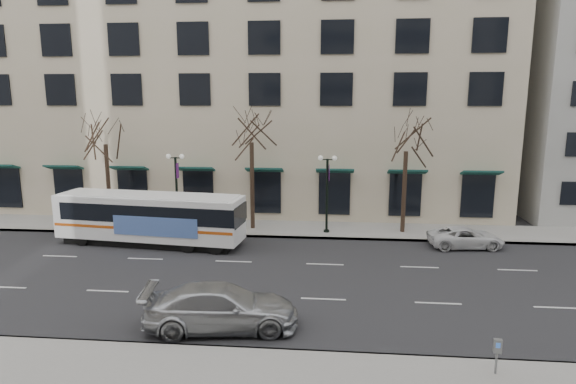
# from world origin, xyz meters

# --- Properties ---
(ground) EXTENTS (160.00, 160.00, 0.00)m
(ground) POSITION_xyz_m (0.00, 0.00, 0.00)
(ground) COLOR black
(ground) RESTS_ON ground
(sidewalk_far) EXTENTS (80.00, 4.00, 0.15)m
(sidewalk_far) POSITION_xyz_m (5.00, 9.00, 0.07)
(sidewalk_far) COLOR gray
(sidewalk_far) RESTS_ON ground
(building_hotel) EXTENTS (40.00, 20.00, 24.00)m
(building_hotel) POSITION_xyz_m (-2.00, 21.00, 12.00)
(building_hotel) COLOR #C2B594
(building_hotel) RESTS_ON ground
(tree_far_left) EXTENTS (3.60, 3.60, 8.34)m
(tree_far_left) POSITION_xyz_m (-10.00, 8.80, 6.70)
(tree_far_left) COLOR black
(tree_far_left) RESTS_ON ground
(tree_far_mid) EXTENTS (3.60, 3.60, 8.55)m
(tree_far_mid) POSITION_xyz_m (0.00, 8.80, 6.91)
(tree_far_mid) COLOR black
(tree_far_mid) RESTS_ON ground
(tree_far_right) EXTENTS (3.60, 3.60, 8.06)m
(tree_far_right) POSITION_xyz_m (10.00, 8.80, 6.42)
(tree_far_right) COLOR black
(tree_far_right) RESTS_ON ground
(lamp_post_left) EXTENTS (1.22, 0.45, 5.21)m
(lamp_post_left) POSITION_xyz_m (-4.99, 8.20, 2.94)
(lamp_post_left) COLOR black
(lamp_post_left) RESTS_ON ground
(lamp_post_right) EXTENTS (1.22, 0.45, 5.21)m
(lamp_post_right) POSITION_xyz_m (5.01, 8.20, 2.94)
(lamp_post_right) COLOR black
(lamp_post_right) RESTS_ON ground
(city_bus) EXTENTS (11.70, 3.75, 3.12)m
(city_bus) POSITION_xyz_m (-5.62, 5.03, 1.70)
(city_bus) COLOR white
(city_bus) RESTS_ON ground
(silver_car) EXTENTS (6.21, 3.19, 1.72)m
(silver_car) POSITION_xyz_m (1.11, -5.39, 0.86)
(silver_car) COLOR #B4B7BD
(silver_car) RESTS_ON ground
(white_pickup) EXTENTS (4.57, 2.46, 1.22)m
(white_pickup) POSITION_xyz_m (13.34, 6.12, 0.61)
(white_pickup) COLOR silver
(white_pickup) RESTS_ON ground
(pay_station) EXTENTS (0.28, 0.20, 1.18)m
(pay_station) POSITION_xyz_m (10.58, -7.96, 1.00)
(pay_station) COLOR gray
(pay_station) RESTS_ON sidewalk_near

